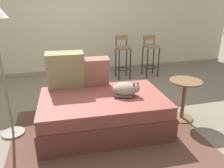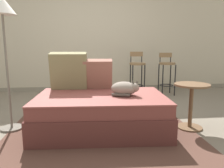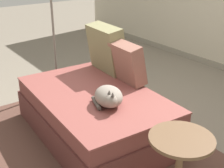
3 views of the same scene
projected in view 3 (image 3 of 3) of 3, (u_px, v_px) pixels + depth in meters
ground_plane at (126, 122)px, 3.38m from camera, size 16.00×16.00×0.00m
area_rug at (69, 143)px, 3.01m from camera, size 2.31×2.13×0.01m
couch at (95, 113)px, 3.08m from camera, size 1.66×1.11×0.46m
throw_pillow_corner at (106, 48)px, 3.43m from camera, size 0.51×0.28×0.52m
throw_pillow_middle at (127, 63)px, 3.14m from camera, size 0.41×0.25×0.42m
cat at (109, 97)px, 2.71m from camera, size 0.38×0.33×0.20m
side_table at (179, 163)px, 2.13m from camera, size 0.44×0.44×0.59m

